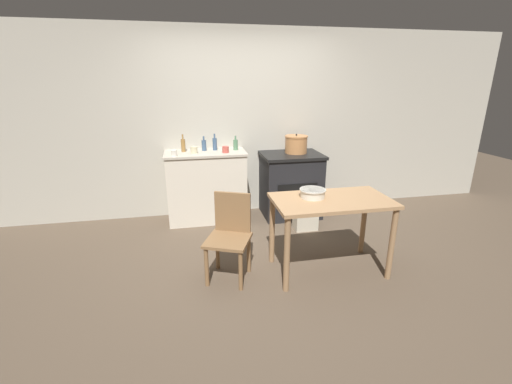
{
  "coord_description": "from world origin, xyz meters",
  "views": [
    {
      "loc": [
        -0.76,
        -3.23,
        1.88
      ],
      "look_at": [
        0.0,
        0.49,
        0.62
      ],
      "focal_mm": 24.0,
      "sensor_mm": 36.0,
      "label": 1
    }
  ],
  "objects_px": {
    "flour_sack": "(306,215)",
    "bottle_center_left": "(236,145)",
    "mixing_bowl_large": "(313,193)",
    "cup_center": "(174,153)",
    "stock_pot": "(296,144)",
    "bottle_far_left": "(215,144)",
    "bottle_mid_left": "(183,145)",
    "work_table": "(331,210)",
    "cup_mid_right": "(226,150)",
    "chair": "(230,234)",
    "bottle_left": "(204,145)",
    "cup_center_right": "(194,150)",
    "stove": "(291,185)"
  },
  "relations": [
    {
      "from": "flour_sack",
      "to": "bottle_center_left",
      "type": "height_order",
      "value": "bottle_center_left"
    },
    {
      "from": "mixing_bowl_large",
      "to": "cup_center",
      "type": "height_order",
      "value": "cup_center"
    },
    {
      "from": "stock_pot",
      "to": "bottle_far_left",
      "type": "relative_size",
      "value": 1.42
    },
    {
      "from": "flour_sack",
      "to": "bottle_mid_left",
      "type": "height_order",
      "value": "bottle_mid_left"
    },
    {
      "from": "bottle_center_left",
      "to": "stock_pot",
      "type": "bearing_deg",
      "value": -4.24
    },
    {
      "from": "mixing_bowl_large",
      "to": "cup_center",
      "type": "distance_m",
      "value": 1.9
    },
    {
      "from": "bottle_mid_left",
      "to": "work_table",
      "type": "bearing_deg",
      "value": -50.19
    },
    {
      "from": "flour_sack",
      "to": "cup_mid_right",
      "type": "relative_size",
      "value": 4.34
    },
    {
      "from": "bottle_center_left",
      "to": "bottle_far_left",
      "type": "bearing_deg",
      "value": 169.56
    },
    {
      "from": "chair",
      "to": "bottle_left",
      "type": "height_order",
      "value": "bottle_left"
    },
    {
      "from": "work_table",
      "to": "stock_pot",
      "type": "distance_m",
      "value": 1.64
    },
    {
      "from": "chair",
      "to": "mixing_bowl_large",
      "type": "distance_m",
      "value": 0.9
    },
    {
      "from": "work_table",
      "to": "cup_center",
      "type": "relative_size",
      "value": 14.77
    },
    {
      "from": "chair",
      "to": "cup_mid_right",
      "type": "distance_m",
      "value": 1.51
    },
    {
      "from": "stock_pot",
      "to": "cup_center_right",
      "type": "relative_size",
      "value": 3.57
    },
    {
      "from": "stock_pot",
      "to": "chair",
      "type": "bearing_deg",
      "value": -127.19
    },
    {
      "from": "chair",
      "to": "bottle_mid_left",
      "type": "relative_size",
      "value": 3.62
    },
    {
      "from": "flour_sack",
      "to": "bottle_mid_left",
      "type": "relative_size",
      "value": 1.66
    },
    {
      "from": "bottle_far_left",
      "to": "flour_sack",
      "type": "bearing_deg",
      "value": -32.41
    },
    {
      "from": "bottle_left",
      "to": "cup_mid_right",
      "type": "relative_size",
      "value": 2.18
    },
    {
      "from": "stock_pot",
      "to": "cup_mid_right",
      "type": "bearing_deg",
      "value": -174.79
    },
    {
      "from": "chair",
      "to": "cup_center_right",
      "type": "height_order",
      "value": "cup_center_right"
    },
    {
      "from": "stock_pot",
      "to": "mixing_bowl_large",
      "type": "distance_m",
      "value": 1.55
    },
    {
      "from": "bottle_far_left",
      "to": "mixing_bowl_large",
      "type": "bearing_deg",
      "value": -63.52
    },
    {
      "from": "work_table",
      "to": "bottle_mid_left",
      "type": "relative_size",
      "value": 4.94
    },
    {
      "from": "stove",
      "to": "cup_center_right",
      "type": "height_order",
      "value": "cup_center_right"
    },
    {
      "from": "stock_pot",
      "to": "bottle_far_left",
      "type": "bearing_deg",
      "value": 174.21
    },
    {
      "from": "cup_center",
      "to": "cup_mid_right",
      "type": "height_order",
      "value": "cup_mid_right"
    },
    {
      "from": "flour_sack",
      "to": "stock_pot",
      "type": "relative_size",
      "value": 1.21
    },
    {
      "from": "stock_pot",
      "to": "mixing_bowl_large",
      "type": "xyz_separation_m",
      "value": [
        -0.31,
        -1.51,
        -0.2
      ]
    },
    {
      "from": "bottle_left",
      "to": "cup_center",
      "type": "bearing_deg",
      "value": -143.48
    },
    {
      "from": "flour_sack",
      "to": "cup_center_right",
      "type": "xyz_separation_m",
      "value": [
        -1.37,
        0.53,
        0.81
      ]
    },
    {
      "from": "chair",
      "to": "bottle_mid_left",
      "type": "distance_m",
      "value": 1.73
    },
    {
      "from": "bottle_mid_left",
      "to": "stock_pot",
      "type": "bearing_deg",
      "value": -3.16
    },
    {
      "from": "cup_center_right",
      "to": "cup_center",
      "type": "bearing_deg",
      "value": -151.65
    },
    {
      "from": "cup_center_right",
      "to": "bottle_far_left",
      "type": "bearing_deg",
      "value": 28.99
    },
    {
      "from": "stove",
      "to": "cup_center",
      "type": "bearing_deg",
      "value": -174.96
    },
    {
      "from": "stove",
      "to": "mixing_bowl_large",
      "type": "distance_m",
      "value": 1.53
    },
    {
      "from": "work_table",
      "to": "cup_center_right",
      "type": "distance_m",
      "value": 2.02
    },
    {
      "from": "stove",
      "to": "work_table",
      "type": "xyz_separation_m",
      "value": [
        -0.07,
        -1.55,
        0.2
      ]
    },
    {
      "from": "chair",
      "to": "flour_sack",
      "type": "relative_size",
      "value": 2.18
    },
    {
      "from": "chair",
      "to": "bottle_far_left",
      "type": "xyz_separation_m",
      "value": [
        0.02,
        1.6,
        0.6
      ]
    },
    {
      "from": "stove",
      "to": "bottle_mid_left",
      "type": "height_order",
      "value": "bottle_mid_left"
    },
    {
      "from": "work_table",
      "to": "cup_center",
      "type": "height_order",
      "value": "cup_center"
    },
    {
      "from": "bottle_far_left",
      "to": "cup_center",
      "type": "bearing_deg",
      "value": -151.31
    },
    {
      "from": "bottle_mid_left",
      "to": "cup_center",
      "type": "distance_m",
      "value": 0.29
    },
    {
      "from": "stock_pot",
      "to": "bottle_left",
      "type": "xyz_separation_m",
      "value": [
        -1.26,
        0.11,
        0.01
      ]
    },
    {
      "from": "flour_sack",
      "to": "mixing_bowl_large",
      "type": "height_order",
      "value": "mixing_bowl_large"
    },
    {
      "from": "cup_center_right",
      "to": "flour_sack",
      "type": "bearing_deg",
      "value": -21.23
    },
    {
      "from": "chair",
      "to": "cup_center",
      "type": "relative_size",
      "value": 10.81
    }
  ]
}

